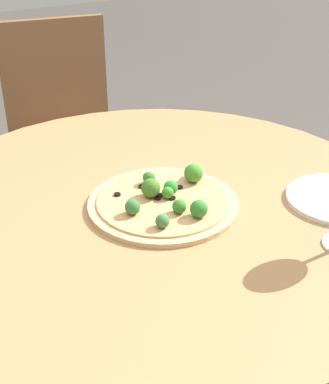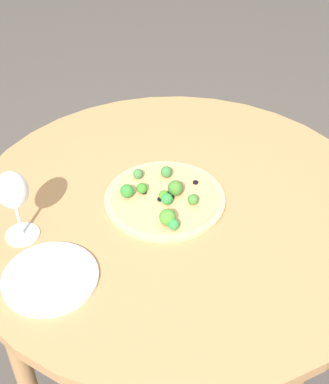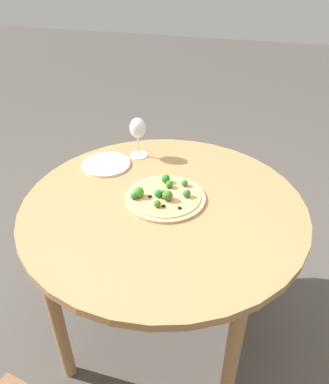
# 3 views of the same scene
# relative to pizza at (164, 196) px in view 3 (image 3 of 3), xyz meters

# --- Properties ---
(ground_plane) EXTENTS (12.00, 12.00, 0.00)m
(ground_plane) POSITION_rel_pizza_xyz_m (-0.01, 0.03, -0.73)
(ground_plane) COLOR #4C4742
(dining_table) EXTENTS (1.04, 1.04, 0.72)m
(dining_table) POSITION_rel_pizza_xyz_m (-0.01, 0.03, -0.09)
(dining_table) COLOR #A87A4C
(dining_table) RESTS_ON ground_plane
(pizza) EXTENTS (0.30, 0.30, 0.05)m
(pizza) POSITION_rel_pizza_xyz_m (0.00, 0.00, 0.00)
(pizza) COLOR tan
(pizza) RESTS_ON dining_table
(wine_glass) EXTENTS (0.08, 0.08, 0.18)m
(wine_glass) POSITION_rel_pizza_xyz_m (0.19, -0.29, 0.12)
(wine_glass) COLOR silver
(wine_glass) RESTS_ON dining_table
(plate_near) EXTENTS (0.20, 0.20, 0.01)m
(plate_near) POSITION_rel_pizza_xyz_m (0.30, -0.17, -0.01)
(plate_near) COLOR silver
(plate_near) RESTS_ON dining_table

